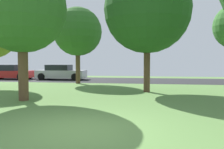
# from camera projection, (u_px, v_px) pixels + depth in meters

# --- Properties ---
(ground_plane) EXTENTS (44.00, 44.00, 0.00)m
(ground_plane) POSITION_uv_depth(u_px,v_px,m) (83.00, 130.00, 6.27)
(ground_plane) COLOR #5B8442
(road_strip) EXTENTS (44.00, 6.40, 0.01)m
(road_strip) POSITION_uv_depth(u_px,v_px,m) (131.00, 80.00, 22.05)
(road_strip) COLOR #28282B
(road_strip) RESTS_ON ground_plane
(oak_tree_left) EXTENTS (4.91, 4.91, 7.11)m
(oak_tree_left) POSITION_uv_depth(u_px,v_px,m) (147.00, 10.00, 13.65)
(oak_tree_left) COLOR brown
(oak_tree_left) RESTS_ON ground_plane
(maple_tree_far) EXTENTS (3.77, 3.77, 5.94)m
(maple_tree_far) POSITION_uv_depth(u_px,v_px,m) (78.00, 32.00, 18.86)
(maple_tree_far) COLOR brown
(maple_tree_far) RESTS_ON ground_plane
(maple_tree_near) EXTENTS (3.92, 3.92, 6.05)m
(maple_tree_near) POSITION_uv_depth(u_px,v_px,m) (22.00, 9.00, 10.68)
(maple_tree_near) COLOR brown
(maple_tree_near) RESTS_ON ground_plane
(parked_car_red) EXTENTS (4.51, 2.04, 1.39)m
(parked_car_red) POSITION_uv_depth(u_px,v_px,m) (10.00, 72.00, 23.79)
(parked_car_red) COLOR #B21E1E
(parked_car_red) RESTS_ON ground_plane
(parked_car_silver) EXTENTS (4.59, 2.01, 1.40)m
(parked_car_silver) POSITION_uv_depth(u_px,v_px,m) (61.00, 73.00, 23.01)
(parked_car_silver) COLOR #B7B7BC
(parked_car_silver) RESTS_ON ground_plane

